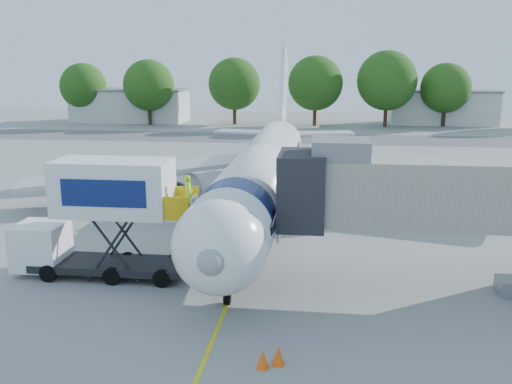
# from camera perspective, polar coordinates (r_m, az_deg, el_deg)

# --- Properties ---
(ground) EXTENTS (160.00, 160.00, 0.00)m
(ground) POSITION_cam_1_polar(r_m,az_deg,el_deg) (32.86, -0.07, -4.39)
(ground) COLOR gray
(ground) RESTS_ON ground
(guidance_line) EXTENTS (0.15, 70.00, 0.01)m
(guidance_line) POSITION_cam_1_polar(r_m,az_deg,el_deg) (32.86, -0.07, -4.38)
(guidance_line) COLOR yellow
(guidance_line) RESTS_ON ground
(taxiway_strip) EXTENTS (120.00, 10.00, 0.01)m
(taxiway_strip) POSITION_cam_1_polar(r_m,az_deg,el_deg) (73.87, 3.91, 5.37)
(taxiway_strip) COLOR #59595B
(taxiway_strip) RESTS_ON ground
(aircraft) EXTENTS (34.17, 37.73, 11.35)m
(aircraft) POSITION_cam_1_polar(r_m,az_deg,el_deg) (36.11, 0.72, 2.04)
(aircraft) COLOR white
(aircraft) RESTS_ON ground
(jet_bridge) EXTENTS (13.90, 3.20, 6.60)m
(jet_bridge) POSITION_cam_1_polar(r_m,az_deg,el_deg) (25.09, 16.32, -0.16)
(jet_bridge) COLOR #A7A08F
(jet_bridge) RESTS_ON ground
(catering_hiloader) EXTENTS (8.59, 2.44, 5.50)m
(catering_hiloader) POSITION_cam_1_polar(r_m,az_deg,el_deg) (27.08, -15.22, -2.59)
(catering_hiloader) COLOR black
(catering_hiloader) RESTS_ON ground
(safety_cone_a) EXTENTS (0.42, 0.42, 0.67)m
(safety_cone_a) POSITION_cam_1_polar(r_m,az_deg,el_deg) (19.61, 2.25, -16.02)
(safety_cone_a) COLOR #FF560D
(safety_cone_a) RESTS_ON ground
(safety_cone_b) EXTENTS (0.41, 0.41, 0.65)m
(safety_cone_b) POSITION_cam_1_polar(r_m,az_deg,el_deg) (19.42, 0.67, -16.37)
(safety_cone_b) COLOR #FF560D
(safety_cone_b) RESTS_ON ground
(outbuilding_left) EXTENTS (18.40, 8.40, 5.30)m
(outbuilding_left) POSITION_cam_1_polar(r_m,az_deg,el_deg) (96.78, -12.44, 8.50)
(outbuilding_left) COLOR beige
(outbuilding_left) RESTS_ON ground
(outbuilding_right) EXTENTS (16.40, 7.40, 5.30)m
(outbuilding_right) POSITION_cam_1_polar(r_m,az_deg,el_deg) (95.15, 18.10, 8.09)
(outbuilding_right) COLOR beige
(outbuilding_right) RESTS_ON ground
(tree_a) EXTENTS (7.40, 7.40, 9.43)m
(tree_a) POSITION_cam_1_polar(r_m,az_deg,el_deg) (97.13, -16.89, 10.07)
(tree_a) COLOR #382314
(tree_a) RESTS_ON ground
(tree_b) EXTENTS (7.83, 7.83, 9.99)m
(tree_b) POSITION_cam_1_polar(r_m,az_deg,el_deg) (90.91, -10.69, 10.45)
(tree_b) COLOR #382314
(tree_b) RESTS_ON ground
(tree_c) EXTENTS (8.06, 8.06, 10.27)m
(tree_c) POSITION_cam_1_polar(r_m,az_deg,el_deg) (89.96, -2.17, 10.75)
(tree_c) COLOR #382314
(tree_c) RESTS_ON ground
(tree_d) EXTENTS (8.29, 8.29, 10.57)m
(tree_d) POSITION_cam_1_polar(r_m,az_deg,el_deg) (88.34, 5.96, 10.76)
(tree_d) COLOR #382314
(tree_d) RESTS_ON ground
(tree_e) EXTENTS (8.88, 8.88, 11.32)m
(tree_e) POSITION_cam_1_polar(r_m,az_deg,el_deg) (88.38, 12.97, 10.80)
(tree_e) COLOR #382314
(tree_e) RESTS_ON ground
(tree_f) EXTENTS (7.46, 7.46, 9.51)m
(tree_f) POSITION_cam_1_polar(r_m,az_deg,el_deg) (91.29, 18.44, 9.84)
(tree_f) COLOR #382314
(tree_f) RESTS_ON ground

